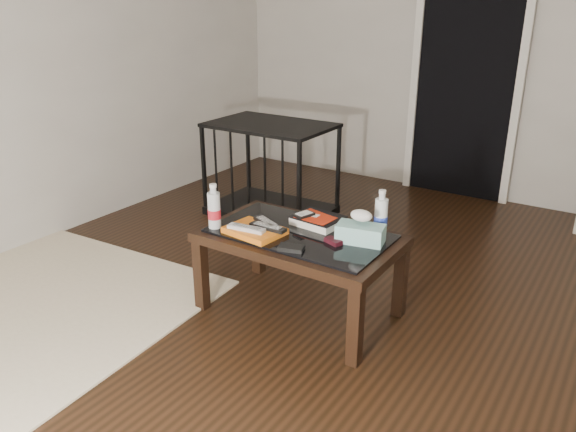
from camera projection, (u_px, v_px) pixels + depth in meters
name	position (u px, v px, depth m)	size (l,w,h in m)	color
ground	(374.00, 345.00, 2.74)	(5.00, 5.00, 0.00)	black
doorway	(467.00, 72.00, 4.50)	(0.90, 0.08, 2.07)	black
coffee_table	(300.00, 244.00, 2.90)	(1.00, 0.60, 0.46)	black
rug	(19.00, 294.00, 3.20)	(2.00, 1.50, 0.01)	beige
pet_crate	(271.00, 185.00, 4.33)	(0.92, 0.62, 0.71)	black
magazines	(255.00, 231.00, 2.86)	(0.28, 0.21, 0.03)	orange
remote_silver	(246.00, 228.00, 2.82)	(0.20, 0.05, 0.02)	silver
remote_black_front	(268.00, 227.00, 2.83)	(0.20, 0.05, 0.02)	black
remote_black_back	(267.00, 222.00, 2.89)	(0.20, 0.05, 0.02)	black
textbook	(318.00, 220.00, 2.97)	(0.25, 0.20, 0.05)	black
dvd_mailers	(314.00, 216.00, 2.95)	(0.19, 0.14, 0.01)	red
ipod	(304.00, 214.00, 2.94)	(0.06, 0.10, 0.02)	black
flip_phone	(333.00, 241.00, 2.74)	(0.09, 0.05, 0.02)	black
wallet	(291.00, 248.00, 2.67)	(0.12, 0.07, 0.02)	black
water_bottle_left	(214.00, 206.00, 2.89)	(0.07, 0.07, 0.24)	silver
water_bottle_right	(381.00, 213.00, 2.80)	(0.07, 0.07, 0.24)	white
tissue_box	(360.00, 234.00, 2.74)	(0.23, 0.12, 0.09)	teal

